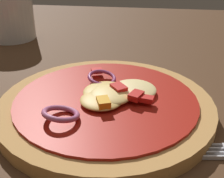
{
  "coord_description": "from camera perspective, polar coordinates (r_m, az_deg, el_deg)",
  "views": [
    {
      "loc": [
        -0.0,
        -0.3,
        0.21
      ],
      "look_at": [
        -0.04,
        0.01,
        0.05
      ],
      "focal_mm": 50.42,
      "sensor_mm": 36.0,
      "label": 1
    }
  ],
  "objects": [
    {
      "name": "dining_table",
      "position": [
        0.36,
        6.75,
        -6.43
      ],
      "size": [
        1.36,
        1.0,
        0.03
      ],
      "color": "#4C301C",
      "rests_on": "ground"
    },
    {
      "name": "pizza",
      "position": [
        0.34,
        -0.34,
        -3.01
      ],
      "size": [
        0.23,
        0.23,
        0.03
      ],
      "color": "tan",
      "rests_on": "dining_table"
    },
    {
      "name": "beer_glass",
      "position": [
        0.6,
        -17.7,
        12.91
      ],
      "size": [
        0.08,
        0.08,
        0.1
      ],
      "color": "silver",
      "rests_on": "dining_table"
    }
  ]
}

